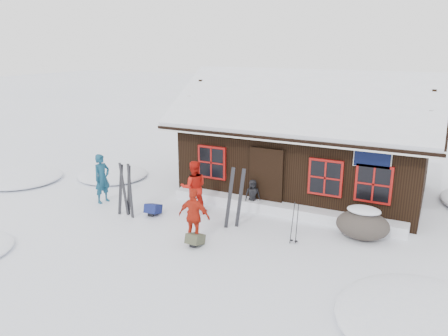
% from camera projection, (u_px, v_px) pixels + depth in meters
% --- Properties ---
extents(ground, '(120.00, 120.00, 0.00)m').
position_uv_depth(ground, '(206.00, 231.00, 12.69)').
color(ground, white).
rests_on(ground, ground).
extents(mountain_hut, '(8.90, 6.09, 4.42)m').
position_uv_depth(mountain_hut, '(308.00, 148.00, 15.89)').
color(mountain_hut, black).
rests_on(mountain_hut, ground).
extents(snow_drift, '(7.60, 0.60, 0.35)m').
position_uv_depth(snow_drift, '(281.00, 209.00, 13.93)').
color(snow_drift, white).
rests_on(snow_drift, ground).
extents(snow_mounds, '(20.60, 13.20, 0.48)m').
position_uv_depth(snow_mounds, '(282.00, 219.00, 13.58)').
color(snow_mounds, white).
rests_on(snow_mounds, ground).
extents(skier_teal, '(0.50, 0.67, 1.69)m').
position_uv_depth(skier_teal, '(102.00, 178.00, 14.81)').
color(skier_teal, navy).
rests_on(skier_teal, ground).
extents(skier_orange_left, '(1.06, 1.00, 1.73)m').
position_uv_depth(skier_orange_left, '(194.00, 187.00, 13.84)').
color(skier_orange_left, red).
rests_on(skier_orange_left, ground).
extents(skier_orange_right, '(0.94, 0.44, 1.56)m').
position_uv_depth(skier_orange_right, '(194.00, 216.00, 11.75)').
color(skier_orange_right, red).
rests_on(skier_orange_right, ground).
extents(skier_crouched, '(0.60, 0.55, 1.02)m').
position_uv_depth(skier_crouched, '(253.00, 195.00, 14.22)').
color(skier_crouched, black).
rests_on(skier_crouched, ground).
extents(boulder, '(1.46, 1.09, 0.84)m').
position_uv_depth(boulder, '(363.00, 224.00, 12.11)').
color(boulder, '#484039').
rests_on(boulder, ground).
extents(ski_pair_left, '(0.52, 0.19, 1.70)m').
position_uv_depth(ski_pair_left, '(125.00, 191.00, 13.73)').
color(ski_pair_left, black).
rests_on(ski_pair_left, ground).
extents(ski_pair_mid, '(0.54, 0.16, 1.77)m').
position_uv_depth(ski_pair_mid, '(127.00, 191.00, 13.61)').
color(ski_pair_mid, black).
rests_on(ski_pair_mid, ground).
extents(ski_pair_right, '(0.60, 0.28, 1.89)m').
position_uv_depth(ski_pair_right, '(235.00, 199.00, 12.73)').
color(ski_pair_right, black).
rests_on(ski_pair_right, ground).
extents(ski_poles, '(0.22, 0.11, 1.22)m').
position_uv_depth(ski_poles, '(295.00, 224.00, 11.76)').
color(ski_poles, black).
rests_on(ski_poles, ground).
extents(backpack_blue, '(0.47, 0.58, 0.29)m').
position_uv_depth(backpack_blue, '(153.00, 211.00, 13.86)').
color(backpack_blue, navy).
rests_on(backpack_blue, ground).
extents(backpack_olive, '(0.38, 0.49, 0.27)m').
position_uv_depth(backpack_olive, '(195.00, 241.00, 11.75)').
color(backpack_olive, '#414330').
rests_on(backpack_olive, ground).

